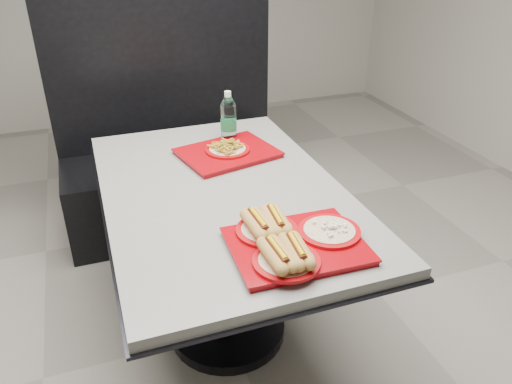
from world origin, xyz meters
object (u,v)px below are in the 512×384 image
object	(u,v)px
booth_bench	(174,159)
tray_near	(291,241)
diner_table	(224,224)
water_bottle	(228,120)
tray_far	(228,151)

from	to	relation	value
booth_bench	tray_near	bearing A→B (deg)	-86.77
diner_table	booth_bench	distance (m)	1.11
water_bottle	tray_far	bearing A→B (deg)	-108.97
diner_table	water_bottle	bearing A→B (deg)	70.07
tray_near	diner_table	bearing A→B (deg)	100.67
tray_far	diner_table	bearing A→B (deg)	-110.47
water_bottle	booth_bench	bearing A→B (deg)	104.48
diner_table	water_bottle	world-z (taller)	water_bottle
tray_far	water_bottle	world-z (taller)	water_bottle
diner_table	water_bottle	size ratio (longest dim) A/B	5.94
diner_table	water_bottle	distance (m)	0.55
booth_bench	water_bottle	bearing A→B (deg)	-75.52
booth_bench	water_bottle	size ratio (longest dim) A/B	5.64
diner_table	booth_bench	bearing A→B (deg)	90.00
tray_far	tray_near	bearing A→B (deg)	-91.52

